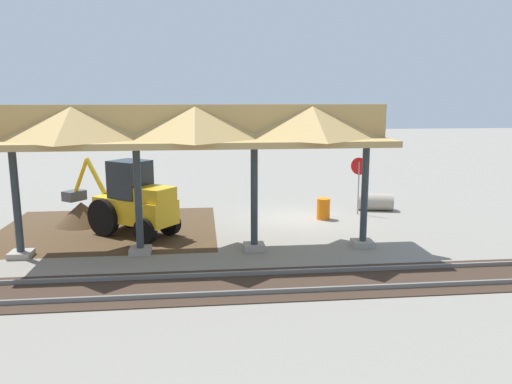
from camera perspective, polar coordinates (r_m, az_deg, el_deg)
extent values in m
plane|color=gray|center=(21.55, 4.55, -3.03)|extent=(120.00, 120.00, 0.00)
cube|color=#4C3823|center=(20.60, -16.52, -4.08)|extent=(8.42, 7.00, 0.01)
cube|color=#9E998E|center=(17.93, 12.08, -5.75)|extent=(0.70, 0.70, 0.20)
cylinder|color=#2D383D|center=(17.53, 12.30, -0.41)|extent=(0.24, 0.24, 3.60)
cube|color=#9E998E|center=(17.14, -0.20, -6.28)|extent=(0.70, 0.70, 0.20)
cylinder|color=#2D383D|center=(16.72, -0.21, -0.70)|extent=(0.24, 0.24, 3.60)
cube|color=#9E998E|center=(17.18, -13.06, -6.52)|extent=(0.70, 0.70, 0.20)
cylinder|color=#2D383D|center=(16.76, -13.30, -0.96)|extent=(0.24, 0.24, 3.60)
cube|color=#9E998E|center=(18.05, -25.26, -6.45)|extent=(0.70, 0.70, 0.20)
cylinder|color=#2D383D|center=(17.65, -25.70, -1.16)|extent=(0.24, 0.24, 3.60)
cube|color=tan|center=(16.36, -6.91, 5.70)|extent=(12.65, 3.20, 0.20)
cube|color=tan|center=(16.32, -6.96, 7.97)|extent=(12.65, 0.20, 1.10)
pyramid|color=tan|center=(16.72, 6.37, 8.05)|extent=(3.44, 3.20, 1.10)
pyramid|color=tan|center=(16.32, -6.96, 7.97)|extent=(3.44, 3.20, 1.10)
pyramid|color=tan|center=(16.80, -20.21, 7.48)|extent=(3.44, 3.20, 1.10)
cube|color=slate|center=(15.17, 9.41, -8.82)|extent=(60.00, 0.08, 0.15)
cube|color=slate|center=(13.88, 11.02, -10.76)|extent=(60.00, 0.08, 0.15)
cube|color=#38281E|center=(14.54, 10.17, -9.97)|extent=(60.00, 2.58, 0.03)
cylinder|color=gray|center=(22.51, 11.63, 0.43)|extent=(0.06, 0.06, 2.35)
cylinder|color=red|center=(22.35, 11.72, 2.91)|extent=(0.63, 0.48, 0.76)
cube|color=yellow|center=(19.28, -13.62, -1.98)|extent=(3.33, 2.98, 0.90)
cube|color=#1E262D|center=(19.21, -14.19, 1.44)|extent=(1.74, 1.72, 1.40)
cube|color=yellow|center=(18.44, -11.45, -0.24)|extent=(1.58, 1.57, 0.50)
cylinder|color=black|center=(20.49, -14.09, -2.03)|extent=(1.29, 1.09, 1.40)
cylinder|color=black|center=(19.55, -17.06, -2.80)|extent=(1.29, 1.09, 1.40)
cylinder|color=black|center=(19.13, -9.86, -3.54)|extent=(0.90, 0.79, 0.90)
cylinder|color=black|center=(18.21, -12.55, -4.37)|extent=(0.90, 0.79, 0.90)
cylinder|color=yellow|center=(20.57, -17.83, 1.72)|extent=(0.95, 0.79, 1.41)
cylinder|color=yellow|center=(21.28, -19.43, 1.56)|extent=(0.93, 0.76, 1.65)
cube|color=#47474C|center=(21.76, -20.06, -0.39)|extent=(0.96, 1.00, 0.40)
cone|color=#4C3823|center=(21.74, -19.22, -3.48)|extent=(4.27, 4.27, 1.84)
cylinder|color=#9E9384|center=(23.61, 13.48, -1.11)|extent=(1.69, 1.10, 0.78)
cylinder|color=black|center=(23.53, 11.60, -1.07)|extent=(0.13, 0.50, 0.50)
cylinder|color=orange|center=(21.47, 7.70, -1.91)|extent=(0.56, 0.56, 0.90)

